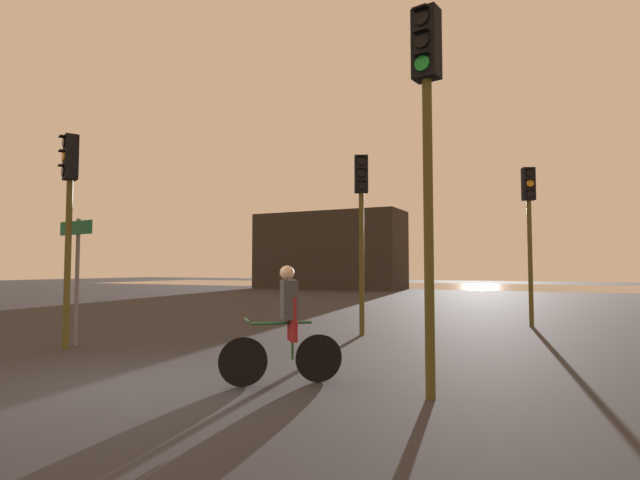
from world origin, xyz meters
TOP-DOWN VIEW (x-y plane):
  - ground_plane at (0.00, 0.00)m, footprint 120.00×120.00m
  - water_strip at (0.00, 39.93)m, footprint 80.00×16.00m
  - distant_building at (-11.02, 29.93)m, footprint 11.47×4.00m
  - traffic_light_near_left at (-3.48, 1.80)m, footprint 0.39×0.41m
  - traffic_light_center at (0.97, 6.30)m, footprint 0.39×0.41m
  - traffic_light_near_right at (3.83, 1.27)m, footprint 0.36×0.37m
  - traffic_light_far_right at (4.47, 9.93)m, footprint 0.39×0.41m
  - direction_sign_post at (-3.67, 2.16)m, footprint 1.10×0.17m
  - cyclist at (1.86, 1.18)m, footprint 1.32×1.15m

SIDE VIEW (x-z plane):
  - ground_plane at x=0.00m, z-range 0.00..0.00m
  - water_strip at x=0.00m, z-range 0.00..0.01m
  - cyclist at x=1.86m, z-range 0.01..1.63m
  - direction_sign_post at x=-3.67m, z-range 0.40..3.00m
  - distant_building at x=-11.02m, z-range 0.00..5.83m
  - traffic_light_near_left at x=-3.48m, z-range 0.84..5.07m
  - traffic_light_center at x=0.97m, z-range 0.84..5.14m
  - traffic_light_far_right at x=4.47m, z-range 0.85..5.20m
  - traffic_light_near_right at x=3.83m, z-range 0.92..5.77m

